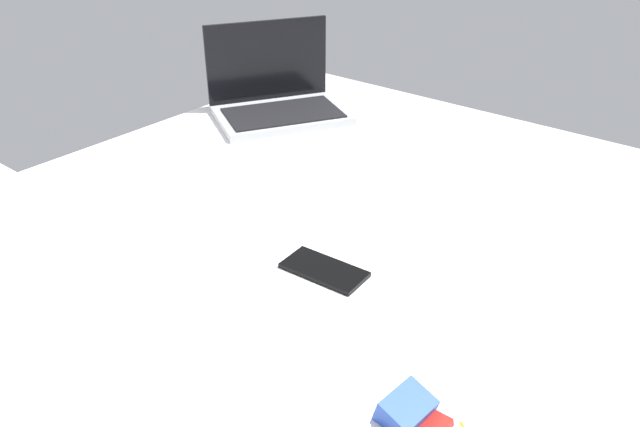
% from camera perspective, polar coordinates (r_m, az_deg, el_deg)
% --- Properties ---
extents(bed_mattress, '(1.80, 1.40, 0.18)m').
position_cam_1_polar(bed_mattress, '(1.10, -3.20, -9.09)').
color(bed_mattress, white).
rests_on(bed_mattress, ground).
extents(laptop, '(0.40, 0.36, 0.23)m').
position_cam_1_polar(laptop, '(1.68, -3.89, 10.32)').
color(laptop, '#B7BABC').
rests_on(laptop, bed_mattress).
extents(cell_phone, '(0.08, 0.14, 0.01)m').
position_cam_1_polar(cell_phone, '(1.04, 0.38, -5.15)').
color(cell_phone, black).
rests_on(cell_phone, bed_mattress).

